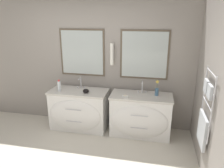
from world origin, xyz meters
TOP-DOWN VIEW (x-y plane):
  - wall_back at (0.02, 1.76)m, footprint 5.67×0.15m
  - wall_right at (2.06, 0.78)m, footprint 0.13×3.60m
  - vanity_left at (-0.16, 1.39)m, footprint 1.14×0.61m
  - vanity_right at (1.06, 1.39)m, footprint 1.14×0.61m
  - faucet_left at (-0.16, 1.55)m, footprint 0.17×0.14m
  - faucet_right at (1.06, 1.55)m, footprint 0.17×0.14m
  - toiletry_bottle at (-0.52, 1.34)m, footprint 0.06×0.06m
  - amenity_bowl at (0.02, 1.34)m, footprint 0.12×0.12m
  - flower_vase at (1.34, 1.47)m, footprint 0.06×0.06m
  - soap_dish at (0.78, 1.26)m, footprint 0.11×0.08m

SIDE VIEW (x-z plane):
  - vanity_left at x=-0.16m, z-range 0.00..0.79m
  - vanity_right at x=1.06m, z-range 0.00..0.79m
  - soap_dish at x=0.78m, z-range 0.78..0.83m
  - amenity_bowl at x=0.02m, z-range 0.79..0.86m
  - toiletry_bottle at x=-0.52m, z-range 0.78..1.00m
  - faucet_left at x=-0.16m, z-range 0.79..1.02m
  - faucet_right at x=1.06m, z-range 0.79..1.02m
  - flower_vase at x=1.34m, z-range 0.76..1.05m
  - wall_right at x=2.06m, z-range -0.01..2.59m
  - wall_back at x=0.02m, z-range 0.01..2.61m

